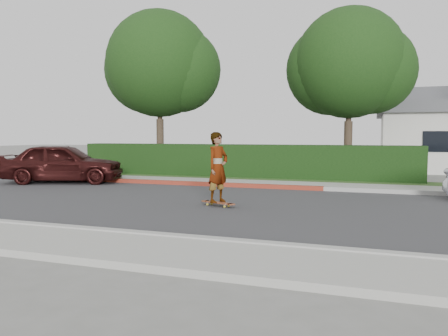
% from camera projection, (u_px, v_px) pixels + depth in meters
% --- Properties ---
extents(ground, '(120.00, 120.00, 0.00)m').
position_uv_depth(ground, '(268.00, 208.00, 11.40)').
color(ground, slate).
rests_on(ground, ground).
extents(road, '(60.00, 8.00, 0.01)m').
position_uv_depth(road, '(268.00, 208.00, 11.40)').
color(road, '#2D2D30').
rests_on(road, ground).
extents(curb_near, '(60.00, 0.20, 0.15)m').
position_uv_depth(curb_near, '(213.00, 242.00, 7.53)').
color(curb_near, '#9E9E99').
rests_on(curb_near, ground).
extents(sidewalk_near, '(60.00, 1.60, 0.12)m').
position_uv_depth(sidewalk_near, '(192.00, 256.00, 6.68)').
color(sidewalk_near, gray).
rests_on(sidewalk_near, ground).
extents(curb_far, '(60.00, 0.20, 0.15)m').
position_uv_depth(curb_far, '(295.00, 188.00, 15.26)').
color(curb_far, '#9E9E99').
rests_on(curb_far, ground).
extents(curb_red_section, '(12.00, 0.21, 0.15)m').
position_uv_depth(curb_red_section, '(166.00, 182.00, 16.89)').
color(curb_red_section, maroon).
rests_on(curb_red_section, ground).
extents(sidewalk_far, '(60.00, 1.60, 0.12)m').
position_uv_depth(sidewalk_far, '(299.00, 185.00, 16.11)').
color(sidewalk_far, gray).
rests_on(sidewalk_far, ground).
extents(planting_strip, '(60.00, 1.60, 0.10)m').
position_uv_depth(planting_strip, '(305.00, 181.00, 17.62)').
color(planting_strip, '#2D4C1E').
rests_on(planting_strip, ground).
extents(hedge, '(15.00, 1.00, 1.50)m').
position_uv_depth(hedge, '(239.00, 162.00, 19.11)').
color(hedge, black).
rests_on(hedge, ground).
extents(flowering_shrub, '(1.40, 1.00, 0.90)m').
position_uv_depth(flowering_shrub, '(97.00, 168.00, 20.98)').
color(flowering_shrub, '#2D4C19').
rests_on(flowering_shrub, ground).
extents(tree_left, '(5.99, 5.21, 8.00)m').
position_uv_depth(tree_left, '(161.00, 67.00, 21.63)').
color(tree_left, '#33261C').
rests_on(tree_left, ground).
extents(tree_center, '(5.66, 4.84, 7.44)m').
position_uv_depth(tree_center, '(350.00, 67.00, 19.21)').
color(tree_center, '#33261C').
rests_on(tree_center, ground).
extents(skateboard, '(1.13, 0.59, 0.10)m').
position_uv_depth(skateboard, '(218.00, 203.00, 11.69)').
color(skateboard, gold).
rests_on(skateboard, ground).
extents(skateboarder, '(0.68, 0.81, 1.88)m').
position_uv_depth(skateboarder, '(218.00, 167.00, 11.62)').
color(skateboarder, white).
rests_on(skateboarder, skateboard).
extents(car_maroon, '(5.02, 3.35, 1.59)m').
position_uv_depth(car_maroon, '(63.00, 163.00, 17.45)').
color(car_maroon, black).
rests_on(car_maroon, ground).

